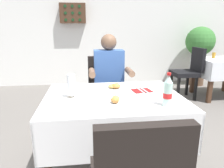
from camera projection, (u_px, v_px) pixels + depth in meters
back_wall at (93, 16)px, 4.78m from camera, size 11.00×0.12×3.19m
main_dining_table at (113, 113)px, 1.87m from camera, size 1.19×0.91×0.75m
chair_far_diner_seat at (105, 90)px, 2.69m from camera, size 0.44×0.50×0.97m
seated_diner_far at (109, 80)px, 2.55m from camera, size 0.50×0.46×1.26m
plate_near_camera at (118, 102)px, 1.63m from camera, size 0.25×0.25×0.07m
plate_far_diner at (115, 87)px, 2.00m from camera, size 0.24×0.24×0.07m
beer_glass_left at (71, 85)px, 1.75m from camera, size 0.07×0.07×0.20m
cola_bottle_primary at (168, 92)px, 1.56m from camera, size 0.07×0.07×0.26m
napkin_cutlery_set at (142, 91)px, 1.96m from camera, size 0.19×0.20×0.01m
background_dining_table at (220, 69)px, 4.03m from camera, size 0.87×0.76×0.75m
background_chair_left at (189, 70)px, 3.95m from camera, size 0.50×0.44×0.97m
background_table_tumbler at (214, 55)px, 4.05m from camera, size 0.06×0.06×0.11m
potted_plant_corner at (200, 45)px, 4.79m from camera, size 0.65×0.65×1.36m
wall_bottle_rack at (73, 13)px, 4.56m from camera, size 0.56×0.21×0.42m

